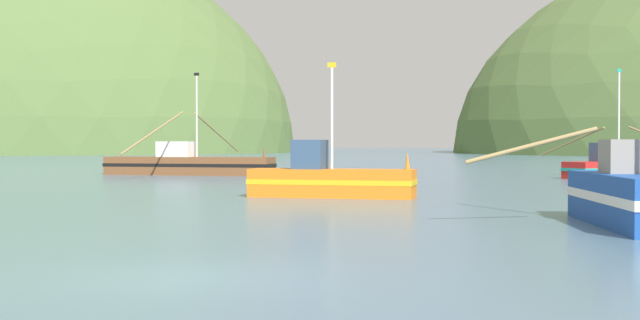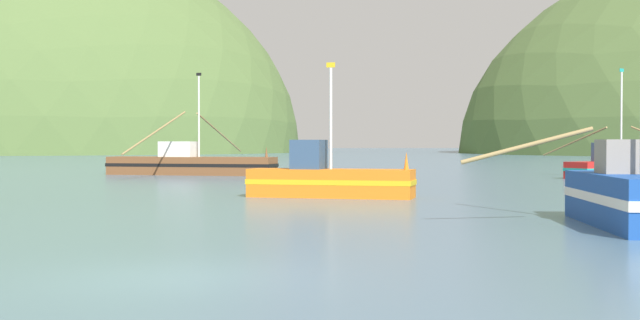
% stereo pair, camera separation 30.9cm
% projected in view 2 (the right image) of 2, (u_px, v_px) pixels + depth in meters
% --- Properties ---
extents(ground_plane, '(600.00, 600.00, 0.00)m').
position_uv_depth(ground_plane, '(173.00, 278.00, 13.69)').
color(ground_plane, slate).
extents(hill_mid_left, '(133.15, 106.52, 98.32)m').
position_uv_depth(hill_mid_left, '(0.00, 152.00, 185.40)').
color(hill_mid_left, '#516B38').
rests_on(hill_mid_left, ground).
extents(fishing_boat_brown, '(11.95, 19.16, 6.93)m').
position_uv_depth(fishing_boat_brown, '(190.00, 164.00, 56.82)').
color(fishing_boat_brown, brown).
rests_on(fishing_boat_brown, ground).
extents(fishing_boat_blue, '(9.24, 6.71, 7.85)m').
position_uv_depth(fishing_boat_blue, '(636.00, 196.00, 22.15)').
color(fishing_boat_blue, '#19479E').
rests_on(fishing_boat_blue, ground).
extents(fishing_boat_red, '(7.62, 11.23, 6.81)m').
position_uv_depth(fishing_boat_red, '(617.00, 167.00, 51.92)').
color(fishing_boat_red, red).
rests_on(fishing_boat_red, ground).
extents(fishing_boat_orange, '(6.94, 3.35, 5.45)m').
position_uv_depth(fishing_boat_orange, '(328.00, 179.00, 33.77)').
color(fishing_boat_orange, orange).
rests_on(fishing_boat_orange, ground).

